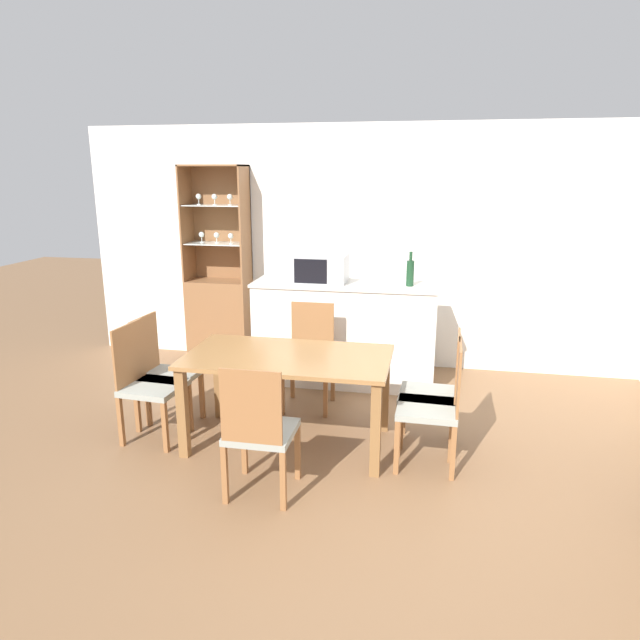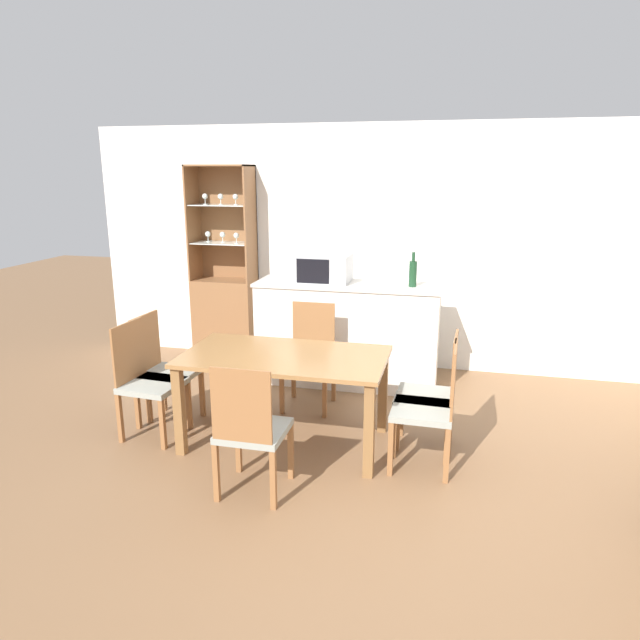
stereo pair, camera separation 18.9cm
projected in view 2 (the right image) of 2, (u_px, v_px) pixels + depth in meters
ground_plane at (350, 488)px, 3.84m from camera, size 18.00×18.00×0.00m
wall_back at (398, 249)px, 5.99m from camera, size 6.80×0.06×2.55m
kitchen_counter at (347, 334)px, 5.63m from camera, size 1.80×0.54×1.02m
display_cabinet at (226, 304)px, 6.39m from camera, size 0.68×0.36×2.14m
dining_table at (285, 368)px, 4.35m from camera, size 1.54×0.85×0.72m
dining_chair_side_right_far at (431, 394)px, 4.26m from camera, size 0.44×0.44×0.92m
dining_chair_side_left_far at (163, 371)px, 4.76m from camera, size 0.45×0.45×0.92m
dining_chair_head_far at (310, 357)px, 5.10m from camera, size 0.43×0.43×0.92m
dining_chair_side_right_near at (430, 408)px, 4.02m from camera, size 0.43×0.43×0.92m
dining_chair_side_left_near at (147, 381)px, 4.52m from camera, size 0.46×0.46×0.92m
dining_chair_head_near at (251, 430)px, 3.68m from camera, size 0.43×0.43×0.92m
microwave at (325, 268)px, 5.54m from camera, size 0.49×0.40×0.27m
wine_bottle at (413, 273)px, 5.31m from camera, size 0.07×0.07×0.33m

